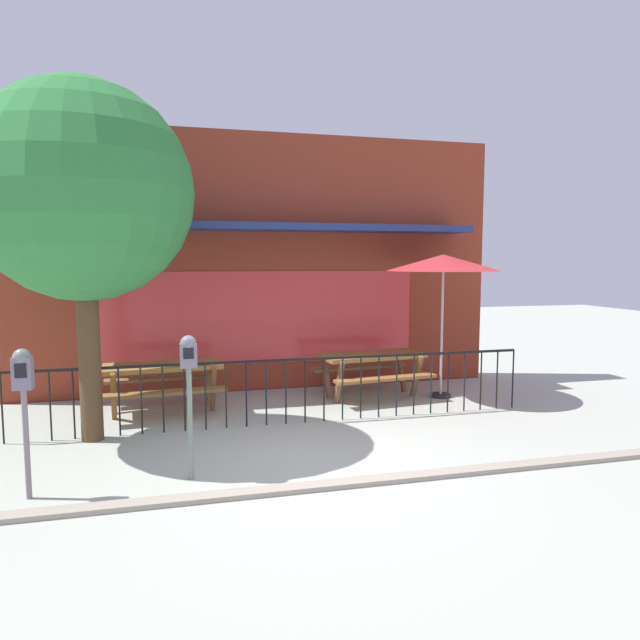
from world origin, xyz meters
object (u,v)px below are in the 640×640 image
picnic_table_right (372,363)px  parking_meter_near (23,384)px  patio_umbrella (443,264)px  street_tree (83,193)px  picnic_table_left (163,374)px  parking_meter_far (189,369)px

picnic_table_right → parking_meter_near: 5.79m
picnic_table_right → patio_umbrella: (1.19, -0.27, 1.73)m
patio_umbrella → street_tree: size_ratio=0.53×
picnic_table_left → parking_meter_far: parking_meter_far is taller
patio_umbrella → picnic_table_left: bearing=178.4°
parking_meter_far → picnic_table_left: bearing=96.5°
parking_meter_near → parking_meter_far: 1.61m
picnic_table_left → street_tree: size_ratio=0.41×
street_tree → picnic_table_right: bearing=16.8°
parking_meter_near → patio_umbrella: bearing=26.1°
parking_meter_near → street_tree: bearing=79.0°
picnic_table_right → parking_meter_far: size_ratio=1.22×
picnic_table_right → parking_meter_far: bearing=-136.0°
parking_meter_far → street_tree: street_tree is taller
picnic_table_right → patio_umbrella: 2.11m
picnic_table_right → picnic_table_left: bearing=-177.7°
picnic_table_right → parking_meter_near: bearing=-146.2°
patio_umbrella → parking_meter_far: bearing=-147.3°
street_tree → patio_umbrella: bearing=10.7°
parking_meter_far → street_tree: (-1.24, 1.75, 2.02)m
parking_meter_far → patio_umbrella: bearing=32.7°
picnic_table_right → patio_umbrella: size_ratio=0.78×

